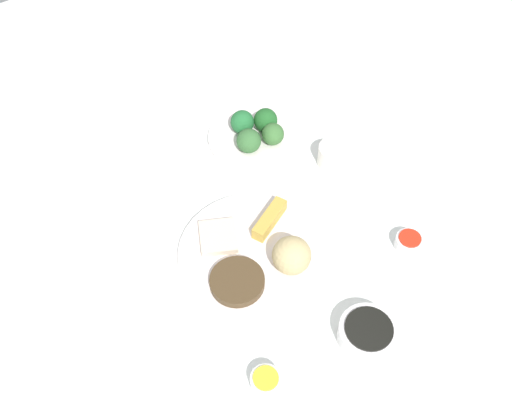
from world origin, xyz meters
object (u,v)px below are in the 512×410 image
Objects in this scene: broccoli_plate at (254,138)px; sauce_ramekin_sweet_and_sour at (409,243)px; main_plate at (254,255)px; teacup at (333,155)px; soy_sauce_bowl at (367,334)px; sauce_ramekin_hot_mustard at (266,382)px.

broccoli_plate is 3.94× the size of sauce_ramekin_sweet_and_sour.
teacup reaches higher than main_plate.
soy_sauce_bowl reaches higher than main_plate.
teacup reaches higher than soy_sauce_bowl.
soy_sauce_bowl is 1.95× the size of sauce_ramekin_sweet_and_sour.
soy_sauce_bowl is at bearing 168.59° from broccoli_plate.
sauce_ramekin_hot_mustard is at bearing 150.92° from main_plate.
sauce_ramekin_hot_mustard and sauce_ramekin_sweet_and_sour have the same top height.
sauce_ramekin_hot_mustard is (-0.49, 0.30, 0.01)m from broccoli_plate.
teacup is (0.34, -0.40, 0.01)m from sauce_ramekin_hot_mustard.
sauce_ramekin_hot_mustard is 0.53m from teacup.
sauce_ramekin_sweet_and_sour is (-0.15, -0.27, 0.01)m from main_plate.
teacup is at bearing -50.31° from sauce_ramekin_hot_mustard.
main_plate is 1.41× the size of broccoli_plate.
soy_sauce_bowl reaches higher than broccoli_plate.
sauce_ramekin_hot_mustard reaches higher than main_plate.
broccoli_plate is at bearing 12.60° from sauce_ramekin_sweet_and_sour.
teacup reaches higher than broccoli_plate.
soy_sauce_bowl is at bearing -164.58° from main_plate.
teacup is (0.26, -0.01, 0.01)m from sauce_ramekin_sweet_and_sour.
soy_sauce_bowl is 0.22m from sauce_ramekin_sweet_and_sour.
broccoli_plate is at bearing -11.41° from soy_sauce_bowl.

